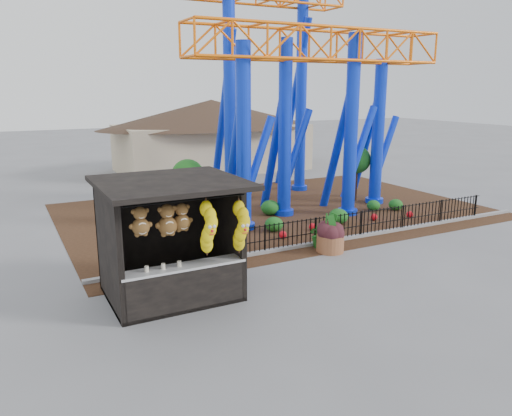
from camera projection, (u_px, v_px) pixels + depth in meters
name	position (u px, v px, depth m)	size (l,w,h in m)	color
ground	(292.00, 290.00, 13.55)	(120.00, 120.00, 0.00)	slate
mulch_bed	(275.00, 211.00, 22.24)	(18.00, 12.00, 0.02)	#331E11
curb	(343.00, 239.00, 17.92)	(18.00, 0.18, 0.12)	gray
prize_booth	(174.00, 242.00, 12.65)	(3.50, 3.40, 3.12)	black
picket_fence	(364.00, 224.00, 18.22)	(12.20, 0.06, 1.00)	black
roller_coaster	(296.00, 62.00, 21.43)	(11.00, 6.37, 10.82)	#0D30E3
terracotta_planter	(330.00, 243.00, 16.63)	(0.92, 0.92, 0.58)	#965836
planter_foliage	(331.00, 226.00, 16.48)	(0.70, 0.70, 0.64)	#37161B
potted_plant	(321.00, 235.00, 17.03)	(0.82, 0.71, 0.91)	#174F17
landscaping	(321.00, 213.00, 20.70)	(7.16, 3.80, 0.64)	#195519
pavilion	(212.00, 123.00, 32.78)	(15.00, 15.00, 4.80)	#BFAD8C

